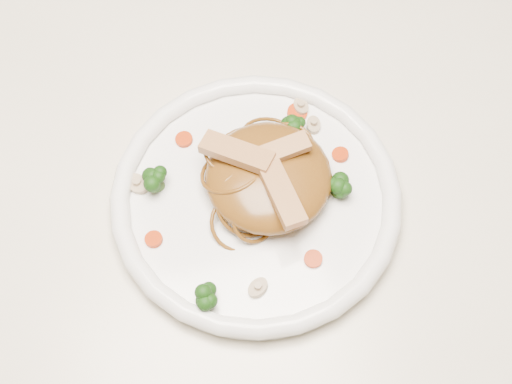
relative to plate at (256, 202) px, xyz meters
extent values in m
plane|color=brown|center=(-0.06, 0.02, -0.76)|extent=(4.00, 4.00, 0.00)
cube|color=silver|center=(-0.06, 0.02, -0.03)|extent=(1.20, 0.80, 0.04)
cylinder|color=brown|center=(0.48, 0.36, -0.40)|extent=(0.06, 0.06, 0.71)
cylinder|color=white|center=(0.00, 0.00, 0.00)|extent=(0.34, 0.34, 0.02)
ellipsoid|color=brown|center=(0.02, 0.01, 0.03)|extent=(0.15, 0.15, 0.04)
cube|color=tan|center=(0.03, 0.02, 0.05)|extent=(0.06, 0.03, 0.01)
cube|color=tan|center=(-0.01, 0.03, 0.05)|extent=(0.07, 0.07, 0.01)
cube|color=tan|center=(0.02, -0.02, 0.05)|extent=(0.03, 0.07, 0.01)
cylinder|color=#BA2F06|center=(0.07, 0.09, 0.01)|extent=(0.02, 0.02, 0.00)
cylinder|color=#BA2F06|center=(-0.11, -0.02, 0.01)|extent=(0.02, 0.02, 0.00)
cylinder|color=#BA2F06|center=(0.10, 0.02, 0.01)|extent=(0.02, 0.02, 0.00)
cylinder|color=#BA2F06|center=(-0.05, 0.09, 0.01)|extent=(0.02, 0.02, 0.00)
cylinder|color=#BA2F06|center=(0.03, -0.08, 0.01)|extent=(0.02, 0.02, 0.00)
cylinder|color=beige|center=(-0.02, -0.09, 0.01)|extent=(0.03, 0.03, 0.01)
cylinder|color=beige|center=(0.08, 0.07, 0.01)|extent=(0.02, 0.02, 0.01)
cylinder|color=beige|center=(-0.11, 0.05, 0.01)|extent=(0.04, 0.04, 0.01)
cylinder|color=beige|center=(0.08, 0.09, 0.01)|extent=(0.02, 0.02, 0.01)
camera|label=1|loc=(-0.09, -0.32, 0.67)|focal=51.31mm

